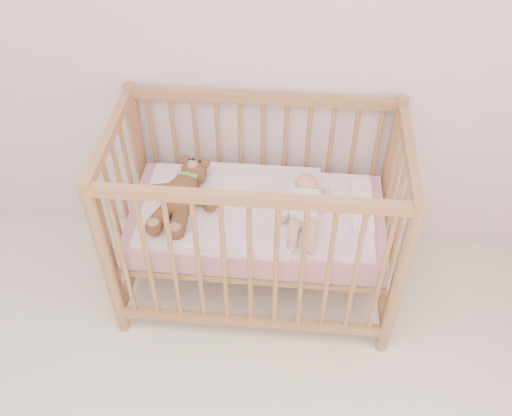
# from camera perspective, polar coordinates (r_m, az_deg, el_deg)

# --- Properties ---
(wall_back) EXTENTS (4.00, 0.02, 2.70)m
(wall_back) POSITION_cam_1_polar(r_m,az_deg,el_deg) (2.64, -5.74, 18.87)
(wall_back) COLOR silver
(wall_back) RESTS_ON floor
(crib) EXTENTS (1.36, 0.76, 1.00)m
(crib) POSITION_cam_1_polar(r_m,az_deg,el_deg) (2.78, 0.09, -1.05)
(crib) COLOR #AF734A
(crib) RESTS_ON floor
(mattress) EXTENTS (1.22, 0.62, 0.13)m
(mattress) POSITION_cam_1_polar(r_m,az_deg,el_deg) (2.79, 0.09, -1.27)
(mattress) COLOR #C47A87
(mattress) RESTS_ON crib
(blanket) EXTENTS (1.10, 0.58, 0.06)m
(blanket) POSITION_cam_1_polar(r_m,az_deg,el_deg) (2.73, 0.09, -0.17)
(blanket) COLOR #F8ABBD
(blanket) RESTS_ON mattress
(baby) EXTENTS (0.25, 0.50, 0.12)m
(baby) POSITION_cam_1_polar(r_m,az_deg,el_deg) (2.66, 4.89, 0.38)
(baby) COLOR white
(baby) RESTS_ON blanket
(teddy_bear) EXTENTS (0.46, 0.58, 0.15)m
(teddy_bear) POSITION_cam_1_polar(r_m,az_deg,el_deg) (2.71, -7.55, 1.29)
(teddy_bear) COLOR brown
(teddy_bear) RESTS_ON blanket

